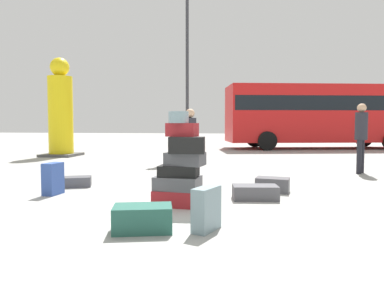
{
  "coord_description": "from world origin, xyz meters",
  "views": [
    {
      "loc": [
        0.93,
        -5.3,
        1.25
      ],
      "look_at": [
        -0.11,
        1.38,
        0.86
      ],
      "focal_mm": 32.9,
      "sensor_mm": 36.0,
      "label": 1
    }
  ],
  "objects_px": {
    "suitcase_teal_behind_tower": "(143,218)",
    "parked_bus": "(320,112)",
    "suitcase_tower": "(181,169)",
    "person_tourist_with_camera": "(186,135)",
    "suitcase_charcoal_right_side": "(75,182)",
    "suitcase_charcoal_foreground_near": "(255,192)",
    "person_passerby_in_red": "(361,132)",
    "lamp_post": "(187,48)",
    "person_bearded_onlooker": "(190,136)",
    "yellow_dummy_statue": "(61,113)",
    "suitcase_navy_white_trunk": "(53,179)",
    "suitcase_charcoal_foreground_far": "(273,185)",
    "suitcase_slate_left_side": "(206,209)"
  },
  "relations": [
    {
      "from": "person_tourist_with_camera",
      "to": "yellow_dummy_statue",
      "type": "bearing_deg",
      "value": -121.18
    },
    {
      "from": "suitcase_charcoal_foreground_far",
      "to": "person_passerby_in_red",
      "type": "height_order",
      "value": "person_passerby_in_red"
    },
    {
      "from": "suitcase_tower",
      "to": "yellow_dummy_statue",
      "type": "height_order",
      "value": "yellow_dummy_statue"
    },
    {
      "from": "suitcase_tower",
      "to": "suitcase_navy_white_trunk",
      "type": "distance_m",
      "value": 2.45
    },
    {
      "from": "parked_bus",
      "to": "lamp_post",
      "type": "xyz_separation_m",
      "value": [
        -5.93,
        -5.31,
        2.31
      ]
    },
    {
      "from": "suitcase_tower",
      "to": "parked_bus",
      "type": "bearing_deg",
      "value": 70.91
    },
    {
      "from": "suitcase_slate_left_side",
      "to": "suitcase_charcoal_foreground_near",
      "type": "distance_m",
      "value": 1.91
    },
    {
      "from": "suitcase_charcoal_foreground_near",
      "to": "lamp_post",
      "type": "bearing_deg",
      "value": 100.44
    },
    {
      "from": "suitcase_tower",
      "to": "lamp_post",
      "type": "height_order",
      "value": "lamp_post"
    },
    {
      "from": "suitcase_charcoal_right_side",
      "to": "person_tourist_with_camera",
      "type": "distance_m",
      "value": 3.51
    },
    {
      "from": "suitcase_tower",
      "to": "suitcase_charcoal_right_side",
      "type": "bearing_deg",
      "value": 152.22
    },
    {
      "from": "suitcase_navy_white_trunk",
      "to": "person_tourist_with_camera",
      "type": "bearing_deg",
      "value": 70.9
    },
    {
      "from": "suitcase_charcoal_foreground_far",
      "to": "parked_bus",
      "type": "bearing_deg",
      "value": 86.11
    },
    {
      "from": "suitcase_teal_behind_tower",
      "to": "parked_bus",
      "type": "xyz_separation_m",
      "value": [
        4.85,
        14.77,
        1.68
      ]
    },
    {
      "from": "suitcase_charcoal_right_side",
      "to": "suitcase_charcoal_foreground_near",
      "type": "distance_m",
      "value": 3.58
    },
    {
      "from": "suitcase_slate_left_side",
      "to": "person_bearded_onlooker",
      "type": "height_order",
      "value": "person_bearded_onlooker"
    },
    {
      "from": "suitcase_charcoal_foreground_near",
      "to": "person_tourist_with_camera",
      "type": "bearing_deg",
      "value": 109.05
    },
    {
      "from": "suitcase_charcoal_foreground_near",
      "to": "suitcase_teal_behind_tower",
      "type": "xyz_separation_m",
      "value": [
        -1.33,
        -1.95,
        0.03
      ]
    },
    {
      "from": "suitcase_navy_white_trunk",
      "to": "suitcase_charcoal_right_side",
      "type": "bearing_deg",
      "value": 96.07
    },
    {
      "from": "suitcase_charcoal_foreground_far",
      "to": "suitcase_tower",
      "type": "bearing_deg",
      "value": -127.23
    },
    {
      "from": "person_tourist_with_camera",
      "to": "suitcase_tower",
      "type": "bearing_deg",
      "value": 8.14
    },
    {
      "from": "suitcase_charcoal_right_side",
      "to": "yellow_dummy_statue",
      "type": "height_order",
      "value": "yellow_dummy_statue"
    },
    {
      "from": "person_bearded_onlooker",
      "to": "lamp_post",
      "type": "xyz_separation_m",
      "value": [
        -0.92,
        4.99,
        3.18
      ]
    },
    {
      "from": "suitcase_charcoal_foreground_far",
      "to": "parked_bus",
      "type": "height_order",
      "value": "parked_bus"
    },
    {
      "from": "suitcase_slate_left_side",
      "to": "person_tourist_with_camera",
      "type": "distance_m",
      "value": 5.54
    },
    {
      "from": "parked_bus",
      "to": "suitcase_teal_behind_tower",
      "type": "bearing_deg",
      "value": -120.21
    },
    {
      "from": "suitcase_slate_left_side",
      "to": "yellow_dummy_statue",
      "type": "distance_m",
      "value": 11.0
    },
    {
      "from": "parked_bus",
      "to": "person_passerby_in_red",
      "type": "bearing_deg",
      "value": -107.07
    },
    {
      "from": "suitcase_charcoal_foreground_far",
      "to": "lamp_post",
      "type": "bearing_deg",
      "value": 122.77
    },
    {
      "from": "suitcase_navy_white_trunk",
      "to": "person_bearded_onlooker",
      "type": "distance_m",
      "value": 3.41
    },
    {
      "from": "suitcase_charcoal_foreground_near",
      "to": "suitcase_charcoal_foreground_far",
      "type": "distance_m",
      "value": 0.78
    },
    {
      "from": "suitcase_charcoal_foreground_near",
      "to": "parked_bus",
      "type": "xyz_separation_m",
      "value": [
        3.51,
        12.82,
        1.72
      ]
    },
    {
      "from": "suitcase_tower",
      "to": "suitcase_slate_left_side",
      "type": "relative_size",
      "value": 2.8
    },
    {
      "from": "suitcase_charcoal_foreground_far",
      "to": "lamp_post",
      "type": "xyz_separation_m",
      "value": [
        -2.74,
        6.81,
        4.02
      ]
    },
    {
      "from": "lamp_post",
      "to": "suitcase_slate_left_side",
      "type": "bearing_deg",
      "value": -79.02
    },
    {
      "from": "suitcase_charcoal_right_side",
      "to": "person_bearded_onlooker",
      "type": "relative_size",
      "value": 0.39
    },
    {
      "from": "suitcase_navy_white_trunk",
      "to": "suitcase_charcoal_foreground_far",
      "type": "height_order",
      "value": "suitcase_navy_white_trunk"
    },
    {
      "from": "person_bearded_onlooker",
      "to": "person_passerby_in_red",
      "type": "height_order",
      "value": "person_passerby_in_red"
    },
    {
      "from": "suitcase_teal_behind_tower",
      "to": "person_bearded_onlooker",
      "type": "height_order",
      "value": "person_bearded_onlooker"
    },
    {
      "from": "suitcase_charcoal_foreground_near",
      "to": "person_bearded_onlooker",
      "type": "relative_size",
      "value": 0.45
    },
    {
      "from": "suitcase_tower",
      "to": "lamp_post",
      "type": "xyz_separation_m",
      "value": [
        -1.27,
        8.13,
        3.58
      ]
    },
    {
      "from": "suitcase_tower",
      "to": "suitcase_charcoal_foreground_far",
      "type": "distance_m",
      "value": 2.02
    },
    {
      "from": "suitcase_charcoal_foreground_near",
      "to": "parked_bus",
      "type": "distance_m",
      "value": 13.41
    },
    {
      "from": "suitcase_charcoal_right_side",
      "to": "person_tourist_with_camera",
      "type": "height_order",
      "value": "person_tourist_with_camera"
    },
    {
      "from": "suitcase_slate_left_side",
      "to": "person_tourist_with_camera",
      "type": "bearing_deg",
      "value": 124.22
    },
    {
      "from": "person_passerby_in_red",
      "to": "yellow_dummy_statue",
      "type": "distance_m",
      "value": 10.51
    },
    {
      "from": "parked_bus",
      "to": "lamp_post",
      "type": "height_order",
      "value": "lamp_post"
    },
    {
      "from": "suitcase_tower",
      "to": "person_tourist_with_camera",
      "type": "bearing_deg",
      "value": 98.59
    },
    {
      "from": "person_tourist_with_camera",
      "to": "lamp_post",
      "type": "distance_m",
      "value": 5.13
    },
    {
      "from": "suitcase_charcoal_foreground_far",
      "to": "suitcase_charcoal_right_side",
      "type": "bearing_deg",
      "value": -168.22
    }
  ]
}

